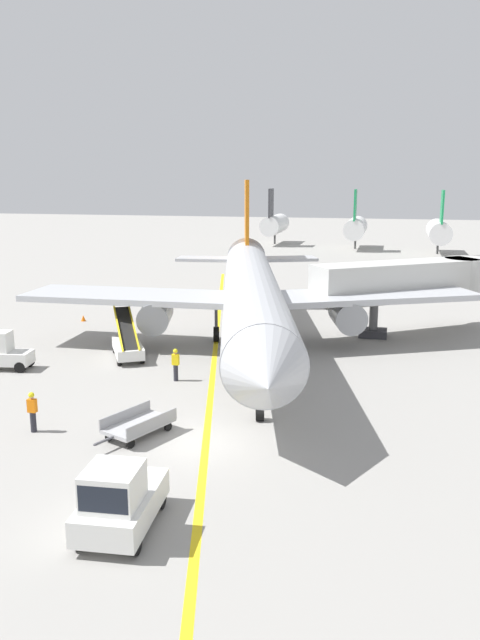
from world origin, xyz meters
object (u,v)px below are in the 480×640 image
at_px(baggage_tug_near_wing, 6,353).
at_px(ground_crew_marshaller, 176,364).
at_px(airliner, 252,293).
at_px(baggage_cart_loaded, 139,425).
at_px(ground_crew_wing_walker, 32,411).
at_px(belt_loader_forward_hold, 127,344).
at_px(safety_cone_nose_right, 83,318).
at_px(pushback_tug, 119,500).
at_px(safety_cone_nose_left, 246,382).
at_px(jet_bridge, 415,281).

relative_size(baggage_tug_near_wing, ground_crew_marshaller, 1.51).
distance_m(airliner, baggage_cart_loaded, 14.76).
bearing_deg(ground_crew_wing_walker, baggage_tug_near_wing, 129.80).
xyz_separation_m(airliner, belt_loader_forward_hold, (-6.48, -3.91, -2.64)).
bearing_deg(safety_cone_nose_right, baggage_cart_loaded, -56.88).
height_order(pushback_tug, ground_crew_wing_walker, pushback_tug).
distance_m(ground_crew_marshaller, safety_cone_nose_right, 16.14).
xyz_separation_m(airliner, baggage_tug_near_wing, (-11.94, -7.61, -2.49)).
height_order(pushback_tug, belt_loader_forward_hold, belt_loader_forward_hold).
xyz_separation_m(ground_crew_marshaller, safety_cone_nose_left, (3.71, -0.04, -0.69)).
bearing_deg(baggage_cart_loaded, safety_cone_nose_right, 123.12).
relative_size(ground_crew_marshaller, safety_cone_nose_left, 3.86).
bearing_deg(pushback_tug, baggage_cart_loaded, 108.30).
xyz_separation_m(baggage_tug_near_wing, belt_loader_forward_hold, (5.46, 3.70, -0.15)).
bearing_deg(airliner, belt_loader_forward_hold, -148.90).
height_order(safety_cone_nose_left, safety_cone_nose_right, same).
xyz_separation_m(baggage_tug_near_wing, ground_crew_marshaller, (9.62, 0.28, -0.02)).
height_order(baggage_tug_near_wing, safety_cone_nose_right, baggage_tug_near_wing).
distance_m(airliner, safety_cone_nose_right, 14.56).
relative_size(baggage_cart_loaded, safety_cone_nose_right, 8.58).
xyz_separation_m(baggage_tug_near_wing, safety_cone_nose_left, (13.33, 0.23, -0.71)).
distance_m(pushback_tug, safety_cone_nose_left, 13.72).
relative_size(baggage_cart_loaded, safety_cone_nose_left, 8.58).
relative_size(ground_crew_wing_walker, safety_cone_nose_left, 3.86).
bearing_deg(safety_cone_nose_right, ground_crew_wing_walker, -67.96).
xyz_separation_m(jet_bridge, pushback_tug, (-8.94, -27.40, -2.55)).
bearing_deg(ground_crew_wing_walker, airliner, 69.04).
xyz_separation_m(jet_bridge, ground_crew_marshaller, (-12.06, -13.66, -2.63)).
height_order(baggage_tug_near_wing, safety_cone_nose_left, baggage_tug_near_wing).
relative_size(ground_crew_marshaller, ground_crew_wing_walker, 1.00).
bearing_deg(ground_crew_wing_walker, ground_crew_marshaller, 65.96).
height_order(jet_bridge, belt_loader_forward_hold, jet_bridge).
height_order(pushback_tug, baggage_tug_near_wing, pushback_tug).
distance_m(jet_bridge, belt_loader_forward_hold, 19.38).
relative_size(jet_bridge, safety_cone_nose_right, 27.00).
xyz_separation_m(baggage_cart_loaded, ground_crew_wing_walker, (-4.35, -0.64, 0.44)).
xyz_separation_m(airliner, pushback_tug, (0.80, -21.07, -2.42)).
distance_m(pushback_tug, ground_crew_marshaller, 14.09).
xyz_separation_m(pushback_tug, baggage_cart_loaded, (-2.21, 6.68, -0.53)).
height_order(airliner, safety_cone_nose_right, airliner).
bearing_deg(safety_cone_nose_right, jet_bridge, 5.14).
distance_m(jet_bridge, ground_crew_wing_walker, 26.52).
height_order(jet_bridge, ground_crew_marshaller, jet_bridge).
xyz_separation_m(pushback_tug, baggage_tug_near_wing, (-12.74, 13.46, -0.07)).
bearing_deg(ground_crew_wing_walker, safety_cone_nose_left, 46.96).
distance_m(jet_bridge, safety_cone_nose_left, 16.39).
bearing_deg(baggage_cart_loaded, ground_crew_marshaller, 97.39).
xyz_separation_m(pushback_tug, belt_loader_forward_hold, (-7.28, 17.16, -0.22)).
bearing_deg(safety_cone_nose_left, safety_cone_nose_right, 142.16).
distance_m(baggage_cart_loaded, safety_cone_nose_right, 22.23).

